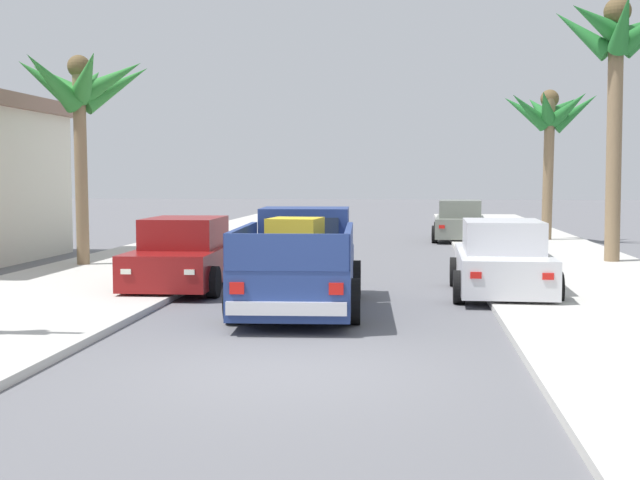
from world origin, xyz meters
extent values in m
plane|color=slate|center=(0.00, 0.00, 0.00)|extent=(160.00, 160.00, 0.00)
cube|color=beige|center=(-5.49, 12.00, 0.06)|extent=(4.92, 60.00, 0.12)
cube|color=beige|center=(5.49, 12.00, 0.06)|extent=(4.92, 60.00, 0.12)
cube|color=silver|center=(-4.43, 12.00, 0.05)|extent=(0.16, 60.00, 0.10)
cube|color=silver|center=(4.43, 12.00, 0.05)|extent=(0.16, 60.00, 0.10)
cube|color=navy|center=(-0.44, 4.70, 0.60)|extent=(2.20, 5.20, 0.80)
cube|color=navy|center=(-0.53, 6.30, 1.40)|extent=(1.80, 1.59, 0.80)
cube|color=#283342|center=(-0.49, 5.54, 1.42)|extent=(1.38, 0.14, 0.44)
cube|color=#283342|center=(-0.57, 7.06, 1.42)|extent=(1.46, 0.14, 0.48)
cube|color=navy|center=(-1.30, 3.79, 1.28)|extent=(0.29, 3.30, 0.56)
cube|color=navy|center=(0.52, 3.90, 1.28)|extent=(0.29, 3.30, 0.56)
cube|color=navy|center=(-0.30, 2.20, 1.28)|extent=(1.88, 0.21, 0.56)
cube|color=silver|center=(-0.29, 2.11, 0.44)|extent=(1.83, 0.22, 0.20)
cylinder|color=black|center=(-1.50, 6.18, 0.38)|extent=(0.30, 0.77, 0.76)
cylinder|color=black|center=(0.45, 6.29, 0.38)|extent=(0.30, 0.77, 0.76)
cylinder|color=black|center=(-1.34, 3.25, 0.38)|extent=(0.30, 0.77, 0.76)
cylinder|color=black|center=(0.62, 3.36, 0.38)|extent=(0.30, 0.77, 0.76)
cube|color=red|center=(-1.04, 2.09, 0.74)|extent=(0.22, 0.05, 0.18)
cube|color=red|center=(0.45, 2.18, 0.74)|extent=(0.22, 0.05, 0.18)
cube|color=gold|center=(-0.39, 3.81, 1.36)|extent=(0.92, 0.99, 0.72)
cube|color=silver|center=(3.42, 7.08, 0.54)|extent=(1.86, 4.24, 0.72)
cube|color=silver|center=(3.41, 6.98, 1.22)|extent=(1.57, 2.13, 0.64)
cube|color=#283342|center=(3.44, 7.95, 1.20)|extent=(1.37, 0.11, 0.52)
cube|color=#283342|center=(3.39, 6.01, 1.20)|extent=(1.34, 0.11, 0.50)
cylinder|color=black|center=(2.54, 8.40, 0.32)|extent=(0.23, 0.64, 0.64)
cylinder|color=black|center=(4.35, 8.36, 0.32)|extent=(0.23, 0.64, 0.64)
cylinder|color=black|center=(2.48, 5.80, 0.32)|extent=(0.23, 0.64, 0.64)
cylinder|color=black|center=(4.29, 5.76, 0.32)|extent=(0.23, 0.64, 0.64)
cube|color=red|center=(2.73, 4.99, 0.64)|extent=(0.20, 0.04, 0.12)
cube|color=white|center=(2.85, 9.20, 0.61)|extent=(0.20, 0.04, 0.10)
cube|color=red|center=(4.00, 4.96, 0.64)|extent=(0.20, 0.04, 0.12)
cube|color=white|center=(4.08, 9.18, 0.61)|extent=(0.20, 0.04, 0.10)
cube|color=maroon|center=(-3.29, 7.31, 0.54)|extent=(1.88, 4.25, 0.72)
cube|color=maroon|center=(-3.29, 7.41, 1.22)|extent=(1.58, 2.14, 0.64)
cube|color=#283342|center=(-3.27, 6.44, 1.20)|extent=(1.37, 0.12, 0.52)
cube|color=#283342|center=(-3.32, 8.38, 1.20)|extent=(1.34, 0.12, 0.50)
cylinder|color=black|center=(-2.35, 6.04, 0.32)|extent=(0.24, 0.65, 0.64)
cylinder|color=black|center=(-4.15, 5.98, 0.32)|extent=(0.24, 0.65, 0.64)
cylinder|color=black|center=(-2.43, 8.64, 0.32)|extent=(0.24, 0.65, 0.64)
cylinder|color=black|center=(-4.23, 8.59, 0.32)|extent=(0.24, 0.65, 0.64)
cube|color=red|center=(-2.72, 9.44, 0.64)|extent=(0.20, 0.05, 0.12)
cube|color=white|center=(-2.61, 5.22, 0.61)|extent=(0.20, 0.05, 0.10)
cube|color=red|center=(-3.99, 9.40, 0.64)|extent=(0.20, 0.05, 0.12)
cube|color=white|center=(-3.84, 5.19, 0.61)|extent=(0.20, 0.05, 0.10)
cube|color=slate|center=(3.43, 21.77, 0.54)|extent=(2.01, 4.30, 0.72)
cube|color=slate|center=(3.43, 21.67, 1.22)|extent=(1.64, 2.19, 0.64)
cube|color=#283342|center=(3.49, 22.64, 1.20)|extent=(1.37, 0.16, 0.52)
cube|color=#283342|center=(3.37, 20.70, 1.20)|extent=(1.34, 0.16, 0.50)
cylinder|color=black|center=(2.61, 23.12, 0.32)|extent=(0.26, 0.65, 0.64)
cylinder|color=black|center=(4.41, 23.02, 0.32)|extent=(0.26, 0.65, 0.64)
cylinder|color=black|center=(2.46, 20.52, 0.32)|extent=(0.26, 0.65, 0.64)
cylinder|color=black|center=(4.26, 20.42, 0.32)|extent=(0.26, 0.65, 0.64)
cube|color=red|center=(2.67, 19.70, 0.64)|extent=(0.20, 0.05, 0.12)
cube|color=white|center=(2.94, 23.91, 0.61)|extent=(0.20, 0.05, 0.10)
cube|color=red|center=(3.94, 19.63, 0.64)|extent=(0.20, 0.05, 0.12)
cube|color=white|center=(4.17, 23.84, 0.61)|extent=(0.20, 0.05, 0.10)
cylinder|color=#846B4C|center=(7.03, 13.31, 3.42)|extent=(0.40, 0.58, 6.84)
cone|color=#23702D|center=(7.00, 14.39, 6.48)|extent=(0.62, 2.22, 1.42)
cone|color=#23702D|center=(6.17, 13.64, 6.35)|extent=(1.86, 1.16, 1.61)
cone|color=#23702D|center=(6.36, 13.06, 6.60)|extent=(1.62, 1.05, 1.16)
cone|color=#23702D|center=(6.98, 12.43, 6.38)|extent=(0.65, 1.75, 1.55)
sphere|color=brown|center=(7.03, 13.31, 6.83)|extent=(0.72, 0.72, 0.72)
cylinder|color=#846B4C|center=(6.53, 21.01, 2.61)|extent=(0.37, 0.68, 5.24)
cone|color=#23702D|center=(7.44, 20.94, 4.76)|extent=(1.82, 0.70, 1.57)
cone|color=#23702D|center=(7.12, 21.73, 4.98)|extent=(1.66, 1.84, 1.22)
cone|color=#23702D|center=(6.24, 21.69, 4.94)|extent=(1.14, 1.64, 1.25)
cone|color=#23702D|center=(5.68, 21.30, 4.82)|extent=(1.88, 1.10, 1.48)
cone|color=#23702D|center=(5.76, 20.64, 4.80)|extent=(1.78, 1.25, 1.49)
cone|color=#23702D|center=(6.28, 20.16, 4.89)|extent=(1.06, 1.91, 1.36)
cone|color=#23702D|center=(7.13, 20.49, 4.86)|extent=(1.58, 1.48, 1.38)
sphere|color=brown|center=(6.53, 21.01, 5.23)|extent=(0.66, 0.66, 0.66)
cylinder|color=#846B4C|center=(-6.99, 10.86, 2.63)|extent=(0.33, 0.39, 5.26)
cone|color=#2D7F33|center=(-6.16, 11.00, 4.95)|extent=(1.82, 0.84, 1.31)
cone|color=#2D7F33|center=(-6.23, 11.55, 4.82)|extent=(1.89, 1.80, 1.56)
cone|color=#2D7F33|center=(-7.10, 11.88, 4.95)|extent=(0.78, 2.16, 1.33)
cone|color=#2D7F33|center=(-7.77, 11.13, 4.94)|extent=(1.80, 1.09, 1.32)
cone|color=#2D7F33|center=(-7.78, 10.64, 4.87)|extent=(1.75, 0.98, 1.42)
cone|color=#2D7F33|center=(-7.35, 9.98, 4.82)|extent=(1.23, 1.95, 1.54)
cone|color=#2D7F33|center=(-6.44, 9.99, 4.93)|extent=(1.60, 2.08, 1.37)
sphere|color=brown|center=(-6.99, 10.86, 5.26)|extent=(0.59, 0.59, 0.59)
camera|label=1|loc=(1.54, -10.20, 2.41)|focal=47.00mm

